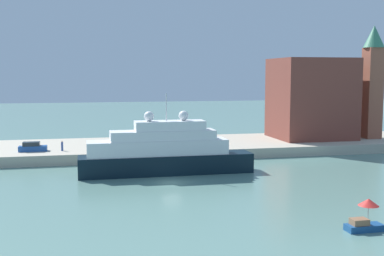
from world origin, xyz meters
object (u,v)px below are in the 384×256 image
harbor_building (311,98)px  person_figure (62,146)px  bell_tower (373,77)px  parked_car (32,147)px  mooring_bollard (161,148)px  large_yacht (164,152)px  small_motorboat (365,217)px

harbor_building → person_figure: (-48.49, -6.71, -7.20)m
harbor_building → person_figure: harbor_building is taller
bell_tower → parked_car: (-65.06, -3.26, -11.63)m
parked_car → person_figure: bearing=-6.8°
parked_car → mooring_bollard: 21.45m
large_yacht → parked_car: (-19.82, 15.00, -0.75)m
harbor_building → person_figure: 49.48m
bell_tower → mooring_bollard: bearing=-170.7°
large_yacht → small_motorboat: size_ratio=7.24×
harbor_building → mooring_bollard: harbor_building is taller
harbor_building → bell_tower: (11.74, -2.87, 4.32)m
large_yacht → mooring_bollard: 11.18m
parked_car → mooring_bollard: parked_car is taller
harbor_building → bell_tower: bearing=-13.7°
bell_tower → large_yacht: bearing=-158.0°
large_yacht → bell_tower: (45.24, 18.26, 10.88)m
harbor_building → parked_car: 54.17m
person_figure → small_motorboat: bearing=-57.1°
harbor_building → mooring_bollard: 34.62m
harbor_building → person_figure: bearing=-172.1°
harbor_building → bell_tower: bell_tower is taller
person_figure → mooring_bollard: 16.60m
person_figure → mooring_bollard: size_ratio=2.19×
harbor_building → large_yacht: bearing=-147.8°
harbor_building → parked_car: size_ratio=3.49×
parked_car → mooring_bollard: size_ratio=5.87×
small_motorboat → person_figure: person_figure is taller
parked_car → large_yacht: bearing=-37.1°
small_motorboat → parked_car: size_ratio=0.77×
small_motorboat → bell_tower: 59.22m
large_yacht → small_motorboat: bearing=-65.3°
small_motorboat → bell_tower: (31.30, 48.63, 12.75)m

